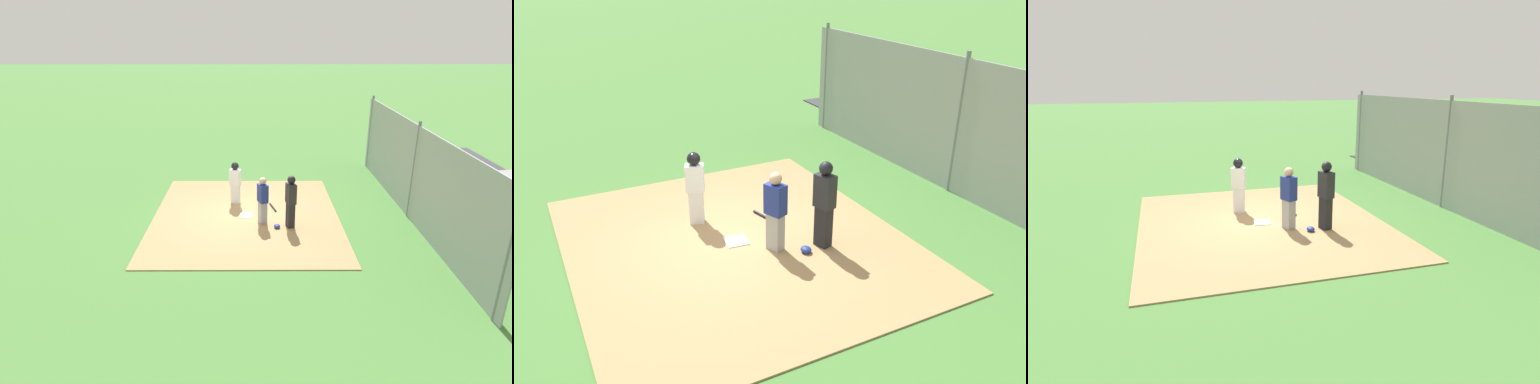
{
  "view_description": "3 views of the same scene",
  "coord_description": "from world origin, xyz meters",
  "views": [
    {
      "loc": [
        -13.52,
        -0.29,
        6.1
      ],
      "look_at": [
        -0.2,
        -0.35,
        0.98
      ],
      "focal_mm": 29.69,
      "sensor_mm": 36.0,
      "label": 1
    },
    {
      "loc": [
        -8.48,
        3.54,
        5.3
      ],
      "look_at": [
        0.17,
        -0.84,
        0.87
      ],
      "focal_mm": 36.86,
      "sensor_mm": 36.0,
      "label": 2
    },
    {
      "loc": [
        -10.48,
        2.47,
        3.74
      ],
      "look_at": [
        -0.28,
        -0.54,
        0.92
      ],
      "focal_mm": 29.44,
      "sensor_mm": 36.0,
      "label": 3
    }
  ],
  "objects": [
    {
      "name": "parked_car_silver",
      "position": [
        0.04,
        -9.29,
        0.61
      ],
      "size": [
        4.4,
        2.33,
        1.28
      ],
      "rotation": [
        0.0,
        0.0,
        0.14
      ],
      "color": "#B2B2B7",
      "rests_on": "parking_lot"
    },
    {
      "name": "baseball_bat",
      "position": [
        0.64,
        -0.96,
        0.06
      ],
      "size": [
        0.73,
        0.24,
        0.06
      ],
      "primitive_type": "cylinder",
      "rotation": [
        0.0,
        1.57,
        0.25
      ],
      "color": "black",
      "rests_on": "dirt_infield"
    },
    {
      "name": "backstop_fence",
      "position": [
        0.0,
        -5.66,
        1.6
      ],
      "size": [
        12.0,
        0.1,
        3.35
      ],
      "color": "#93999E",
      "rests_on": "ground_plane"
    },
    {
      "name": "umpire",
      "position": [
        -0.91,
        -1.46,
        0.96
      ],
      "size": [
        0.44,
        0.36,
        1.77
      ],
      "rotation": [
        0.0,
        0.0,
        1.85
      ],
      "color": "black",
      "rests_on": "dirt_infield"
    },
    {
      "name": "runner",
      "position": [
        1.13,
        0.41,
        0.93
      ],
      "size": [
        0.39,
        0.45,
        1.59
      ],
      "rotation": [
        0.0,
        0.0,
        2.73
      ],
      "color": "silver",
      "rests_on": "dirt_infield"
    },
    {
      "name": "catcher",
      "position": [
        -0.62,
        -0.56,
        0.87
      ],
      "size": [
        0.45,
        0.39,
        1.61
      ],
      "rotation": [
        0.0,
        0.0,
        1.96
      ],
      "color": "#9E9EA3",
      "rests_on": "dirt_infield"
    },
    {
      "name": "ground_plane",
      "position": [
        0.0,
        0.0,
        0.0
      ],
      "size": [
        140.0,
        140.0,
        0.0
      ],
      "primitive_type": "plane",
      "color": "#477A38"
    },
    {
      "name": "catcher_mask",
      "position": [
        -1.0,
        -1.03,
        0.09
      ],
      "size": [
        0.24,
        0.2,
        0.12
      ],
      "primitive_type": "ellipsoid",
      "color": "navy",
      "rests_on": "dirt_infield"
    },
    {
      "name": "dirt_infield",
      "position": [
        0.0,
        0.0,
        0.01
      ],
      "size": [
        7.2,
        6.4,
        0.03
      ],
      "primitive_type": "cube",
      "color": "#A88456",
      "rests_on": "ground_plane"
    },
    {
      "name": "parking_lot",
      "position": [
        0.0,
        -9.39,
        0.02
      ],
      "size": [
        18.0,
        5.2,
        0.04
      ],
      "primitive_type": "cube",
      "color": "#38383D",
      "rests_on": "ground_plane"
    },
    {
      "name": "home_plate",
      "position": [
        0.0,
        0.0,
        0.04
      ],
      "size": [
        0.48,
        0.48,
        0.02
      ],
      "primitive_type": "cube",
      "rotation": [
        0.0,
        0.0,
        -0.1
      ],
      "color": "white",
      "rests_on": "dirt_infield"
    }
  ]
}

